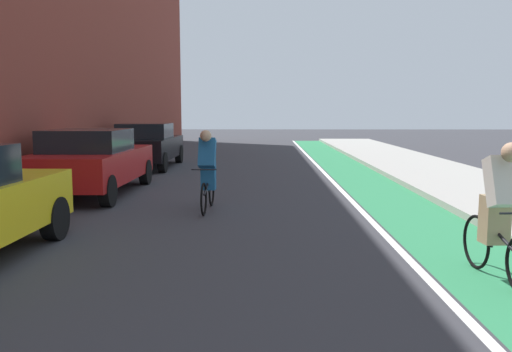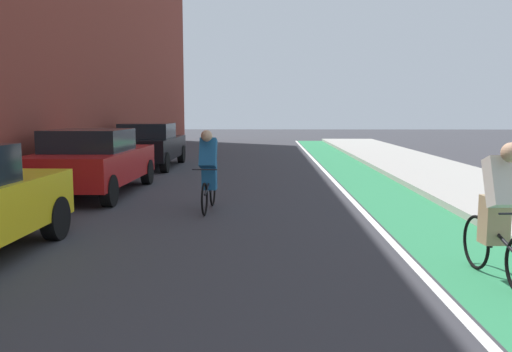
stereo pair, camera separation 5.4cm
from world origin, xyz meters
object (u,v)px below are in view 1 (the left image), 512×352
at_px(parked_sedan_black, 147,145).
at_px(cyclist_far, 208,168).
at_px(cyclist_trailing, 499,212).
at_px(parked_sedan_red, 91,161).

relative_size(parked_sedan_black, cyclist_far, 2.64).
bearing_deg(cyclist_trailing, parked_sedan_red, 136.78).
bearing_deg(parked_sedan_black, cyclist_trailing, -61.34).
distance_m(parked_sedan_red, cyclist_far, 3.57).
bearing_deg(cyclist_trailing, parked_sedan_black, 118.66).
height_order(parked_sedan_red, cyclist_far, cyclist_far).
bearing_deg(parked_sedan_red, parked_sedan_black, 90.00).
relative_size(parked_sedan_red, cyclist_trailing, 2.61).
distance_m(parked_sedan_red, parked_sedan_black, 6.00).
height_order(cyclist_trailing, cyclist_far, cyclist_trailing).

